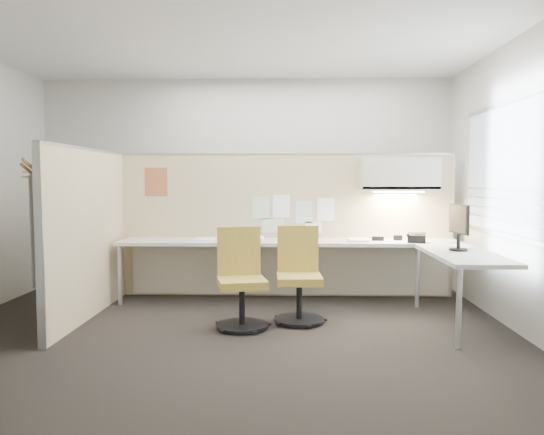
{
  "coord_description": "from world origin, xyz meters",
  "views": [
    {
      "loc": [
        0.6,
        -4.95,
        1.44
      ],
      "look_at": [
        0.41,
        0.8,
        1.03
      ],
      "focal_mm": 35.0,
      "sensor_mm": 36.0,
      "label": 1
    }
  ],
  "objects_px": {
    "chair_left": "(241,281)",
    "phone": "(416,238)",
    "desk": "(318,253)",
    "chair_right": "(299,278)",
    "monitor": "(459,224)"
  },
  "relations": [
    {
      "from": "chair_left",
      "to": "phone",
      "type": "height_order",
      "value": "chair_left"
    },
    {
      "from": "desk",
      "to": "chair_right",
      "type": "bearing_deg",
      "value": -107.64
    },
    {
      "from": "phone",
      "to": "chair_right",
      "type": "bearing_deg",
      "value": -137.03
    },
    {
      "from": "monitor",
      "to": "chair_right",
      "type": "bearing_deg",
      "value": 84.94
    },
    {
      "from": "desk",
      "to": "monitor",
      "type": "distance_m",
      "value": 1.6
    },
    {
      "from": "desk",
      "to": "phone",
      "type": "height_order",
      "value": "phone"
    },
    {
      "from": "chair_right",
      "to": "monitor",
      "type": "bearing_deg",
      "value": -3.13
    },
    {
      "from": "monitor",
      "to": "phone",
      "type": "height_order",
      "value": "monitor"
    },
    {
      "from": "chair_right",
      "to": "phone",
      "type": "bearing_deg",
      "value": 25.13
    },
    {
      "from": "monitor",
      "to": "phone",
      "type": "bearing_deg",
      "value": 13.93
    },
    {
      "from": "desk",
      "to": "chair_left",
      "type": "xyz_separation_m",
      "value": [
        -0.8,
        -0.96,
        -0.15
      ]
    },
    {
      "from": "monitor",
      "to": "chair_left",
      "type": "bearing_deg",
      "value": 90.98
    },
    {
      "from": "monitor",
      "to": "phone",
      "type": "xyz_separation_m",
      "value": [
        -0.25,
        0.73,
        -0.22
      ]
    },
    {
      "from": "desk",
      "to": "chair_left",
      "type": "bearing_deg",
      "value": -129.93
    },
    {
      "from": "desk",
      "to": "monitor",
      "type": "bearing_deg",
      "value": -28.25
    }
  ]
}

